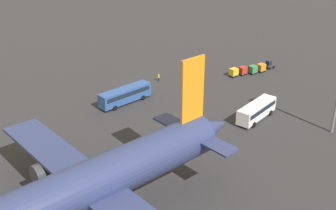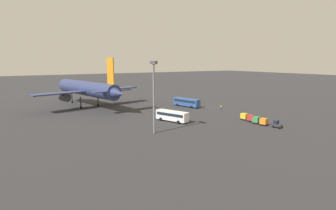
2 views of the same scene
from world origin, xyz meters
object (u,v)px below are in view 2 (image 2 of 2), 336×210
(airplane, at_px, (87,89))
(cargo_cart_orange, at_px, (264,121))
(worker_person, at_px, (221,107))
(shuttle_bus_far, at_px, (172,115))
(cargo_cart_red, at_px, (251,118))
(cargo_cart_green, at_px, (256,120))
(cargo_cart_yellow, at_px, (244,116))
(shuttle_bus_near, at_px, (186,102))
(baggage_tug, at_px, (277,124))

(airplane, relative_size, cargo_cart_orange, 22.43)
(airplane, distance_m, worker_person, 53.11)
(shuttle_bus_far, bearing_deg, cargo_cart_red, -143.06)
(shuttle_bus_far, relative_size, cargo_cart_red, 4.86)
(cargo_cart_orange, bearing_deg, cargo_cart_red, -6.70)
(shuttle_bus_far, bearing_deg, cargo_cart_green, -149.06)
(cargo_cart_red, xyz_separation_m, cargo_cart_yellow, (2.65, -0.07, 0.00))
(shuttle_bus_far, xyz_separation_m, cargo_cart_yellow, (-9.94, -20.49, -0.74))
(cargo_cart_orange, height_order, cargo_cart_red, same)
(cargo_cart_orange, distance_m, cargo_cart_yellow, 7.98)
(shuttle_bus_near, xyz_separation_m, worker_person, (-11.95, -7.69, -1.11))
(airplane, distance_m, cargo_cart_green, 65.04)
(airplane, distance_m, cargo_cart_yellow, 61.10)
(shuttle_bus_far, xyz_separation_m, cargo_cart_green, (-15.24, -19.75, -0.74))
(shuttle_bus_near, height_order, worker_person, shuttle_bus_near)
(airplane, relative_size, shuttle_bus_far, 4.62)
(shuttle_bus_near, distance_m, baggage_tug, 40.83)
(cargo_cart_orange, distance_m, cargo_cart_green, 2.65)
(shuttle_bus_near, distance_m, worker_person, 14.25)
(baggage_tug, relative_size, cargo_cart_red, 1.13)
(cargo_cart_orange, height_order, cargo_cart_green, same)
(worker_person, bearing_deg, baggage_tug, 168.45)
(shuttle_bus_far, distance_m, cargo_cart_red, 24.00)
(shuttle_bus_far, bearing_deg, baggage_tug, -157.32)
(cargo_cart_green, distance_m, cargo_cart_red, 2.73)
(cargo_cart_green, xyz_separation_m, cargo_cart_red, (2.65, -0.67, 0.00))
(cargo_cart_orange, bearing_deg, cargo_cart_yellow, -5.00)
(shuttle_bus_near, height_order, cargo_cart_orange, shuttle_bus_near)
(worker_person, height_order, cargo_cart_green, cargo_cart_green)
(shuttle_bus_far, height_order, cargo_cart_red, shuttle_bus_far)
(cargo_cart_green, bearing_deg, airplane, 32.76)
(worker_person, relative_size, cargo_cart_yellow, 0.77)
(shuttle_bus_near, xyz_separation_m, baggage_tug, (-40.77, -1.80, -1.04))
(airplane, xyz_separation_m, baggage_tug, (-60.70, -36.09, -6.36))
(baggage_tug, distance_m, cargo_cart_yellow, 11.56)
(shuttle_bus_near, distance_m, cargo_cart_orange, 37.19)
(baggage_tug, xyz_separation_m, cargo_cart_green, (6.25, 1.06, 0.25))
(airplane, relative_size, worker_person, 28.94)
(shuttle_bus_far, height_order, worker_person, shuttle_bus_far)
(worker_person, distance_m, cargo_cart_orange, 26.15)
(worker_person, relative_size, cargo_cart_orange, 0.77)
(airplane, height_order, cargo_cart_green, airplane)
(shuttle_bus_near, bearing_deg, cargo_cart_orange, 166.47)
(cargo_cart_red, bearing_deg, cargo_cart_orange, 173.30)
(cargo_cart_orange, distance_m, cargo_cart_red, 5.34)
(cargo_cart_orange, bearing_deg, baggage_tug, -164.22)
(cargo_cart_red, bearing_deg, worker_person, -17.51)
(shuttle_bus_far, bearing_deg, shuttle_bus_near, -66.00)
(worker_person, bearing_deg, cargo_cart_orange, 164.68)
(worker_person, bearing_deg, shuttle_bus_near, 32.75)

